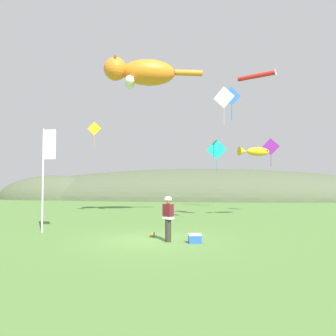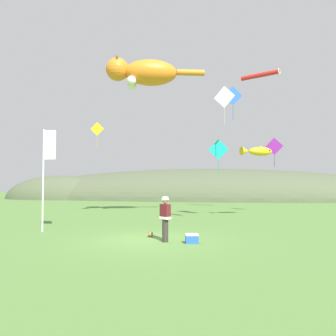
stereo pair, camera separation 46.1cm
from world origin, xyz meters
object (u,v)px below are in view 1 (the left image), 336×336
at_px(kite_fish_windsock, 255,151).
at_px(kite_diamond_gold, 94,129).
at_px(kite_diamond_violet, 271,147).
at_px(picnic_cooler, 195,238).
at_px(festival_attendant, 168,217).
at_px(kite_diamond_white, 224,98).
at_px(kite_tube_streamer, 257,76).
at_px(kite_diamond_teal, 217,150).
at_px(festival_banner_pole, 46,164).
at_px(kite_diamond_blue, 231,96).
at_px(kite_spool, 153,235).
at_px(kite_giant_cat, 141,72).

distance_m(kite_fish_windsock, kite_diamond_gold, 11.49).
bearing_deg(kite_diamond_violet, picnic_cooler, -111.38).
bearing_deg(picnic_cooler, festival_attendant, 173.40).
bearing_deg(kite_diamond_white, kite_diamond_violet, 64.28).
distance_m(kite_tube_streamer, kite_diamond_teal, 8.01).
distance_m(kite_diamond_teal, kite_diamond_violet, 5.56).
distance_m(picnic_cooler, kite_diamond_gold, 14.14).
xyz_separation_m(picnic_cooler, festival_banner_pole, (-7.13, 1.78, 3.02)).
bearing_deg(kite_fish_windsock, kite_diamond_gold, 178.11).
height_order(picnic_cooler, festival_banner_pole, festival_banner_pole).
xyz_separation_m(kite_fish_windsock, kite_diamond_blue, (-1.62, -2.25, 3.18)).
height_order(kite_diamond_gold, kite_diamond_white, kite_diamond_white).
height_order(festival_attendant, kite_diamond_white, kite_diamond_white).
bearing_deg(picnic_cooler, kite_diamond_gold, 128.09).
height_order(festival_attendant, kite_spool, festival_attendant).
bearing_deg(festival_banner_pole, kite_diamond_violet, 42.41).
xyz_separation_m(picnic_cooler, kite_diamond_blue, (1.84, 7.42, 7.42)).
distance_m(festival_banner_pole, kite_diamond_blue, 11.47).
relative_size(kite_diamond_teal, kite_diamond_white, 1.07).
bearing_deg(kite_spool, festival_banner_pole, 172.74).
distance_m(festival_attendant, kite_diamond_blue, 10.29).
bearing_deg(kite_diamond_white, kite_diamond_gold, 151.92).
height_order(festival_banner_pole, kite_diamond_blue, kite_diamond_blue).
distance_m(kite_diamond_gold, kite_diamond_teal, 9.02).
bearing_deg(kite_diamond_violet, kite_spool, -120.40).
distance_m(kite_spool, kite_giant_cat, 12.65).
bearing_deg(kite_giant_cat, picnic_cooler, -65.12).
bearing_deg(kite_diamond_blue, kite_diamond_violet, 59.66).
height_order(festival_attendant, kite_giant_cat, kite_giant_cat).
bearing_deg(kite_diamond_violet, kite_diamond_teal, -138.08).
height_order(picnic_cooler, kite_diamond_blue, kite_diamond_blue).
bearing_deg(kite_spool, kite_fish_windsock, 58.10).
bearing_deg(kite_tube_streamer, kite_giant_cat, -152.35).
bearing_deg(kite_fish_windsock, festival_banner_pole, -143.30).
height_order(kite_spool, kite_diamond_blue, kite_diamond_blue).
relative_size(picnic_cooler, kite_diamond_blue, 0.26).
xyz_separation_m(kite_spool, kite_diamond_teal, (2.80, 8.10, 4.39)).
relative_size(kite_giant_cat, kite_diamond_gold, 3.49).
distance_m(kite_giant_cat, kite_tube_streamer, 9.35).
height_order(kite_giant_cat, kite_fish_windsock, kite_giant_cat).
height_order(kite_diamond_gold, kite_diamond_violet, kite_diamond_gold).
distance_m(kite_diamond_blue, kite_diamond_gold, 10.16).
xyz_separation_m(festival_banner_pole, kite_fish_windsock, (10.59, 7.89, 1.21)).
height_order(kite_fish_windsock, kite_diamond_white, kite_diamond_white).
xyz_separation_m(kite_diamond_gold, kite_diamond_violet, (12.93, 2.86, -1.20)).
relative_size(kite_spool, kite_giant_cat, 0.03).
xyz_separation_m(festival_banner_pole, kite_diamond_gold, (-0.75, 8.27, 3.05)).
distance_m(kite_fish_windsock, kite_diamond_teal, 2.57).
xyz_separation_m(picnic_cooler, kite_giant_cat, (-4.11, 8.87, 9.67)).
bearing_deg(kite_diamond_gold, festival_banner_pole, -84.81).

